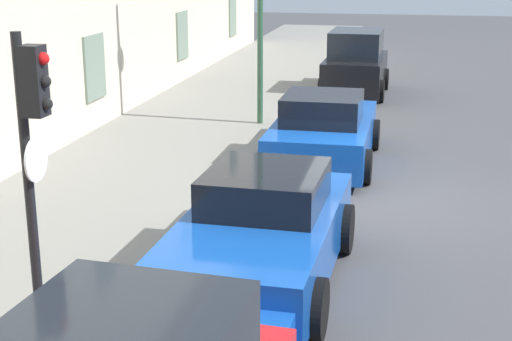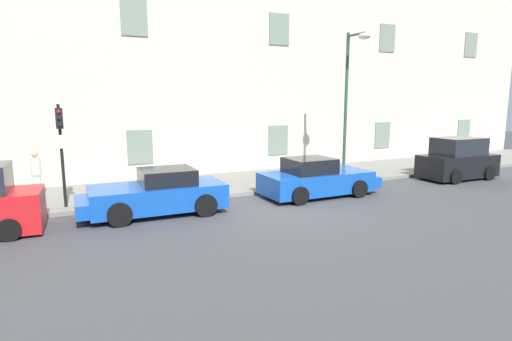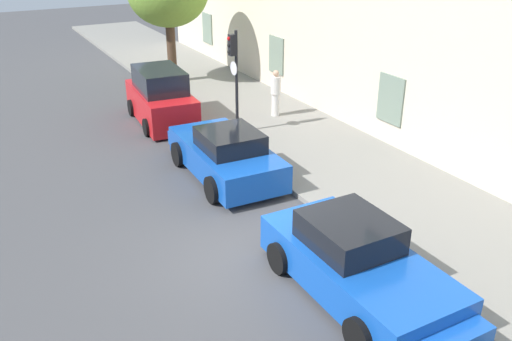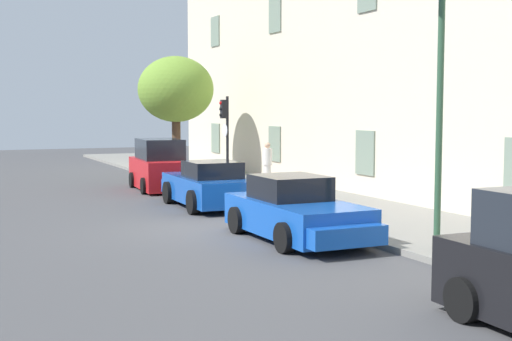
{
  "view_description": "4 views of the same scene",
  "coord_description": "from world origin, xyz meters",
  "px_view_note": "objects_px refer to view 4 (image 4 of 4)",
  "views": [
    {
      "loc": [
        -13.07,
        -0.48,
        4.24
      ],
      "look_at": [
        -1.78,
        1.85,
        0.88
      ],
      "focal_mm": 53.45,
      "sensor_mm": 36.0,
      "label": 1
    },
    {
      "loc": [
        -6.95,
        -11.92,
        3.7
      ],
      "look_at": [
        -0.67,
        0.89,
        1.25
      ],
      "focal_mm": 29.43,
      "sensor_mm": 36.0,
      "label": 2
    },
    {
      "loc": [
        8.77,
        -4.65,
        6.63
      ],
      "look_at": [
        -1.4,
        0.91,
        1.3
      ],
      "focal_mm": 38.28,
      "sensor_mm": 36.0,
      "label": 3
    },
    {
      "loc": [
        16.48,
        -6.39,
        3.03
      ],
      "look_at": [
        0.75,
        0.8,
        1.54
      ],
      "focal_mm": 49.24,
      "sensor_mm": 36.0,
      "label": 4
    }
  ],
  "objects_px": {
    "traffic_light": "(225,127)",
    "pedestrian_admiring": "(267,164)",
    "street_lamp": "(426,40)",
    "hatchback_distant": "(160,167)",
    "sportscar_yellow_flank": "(299,214)",
    "sportscar_red_lead": "(207,186)",
    "tree_near_kerb": "(176,90)"
  },
  "relations": [
    {
      "from": "hatchback_distant",
      "to": "tree_near_kerb",
      "type": "distance_m",
      "value": 5.87
    },
    {
      "from": "hatchback_distant",
      "to": "sportscar_yellow_flank",
      "type": "bearing_deg",
      "value": -0.5
    },
    {
      "from": "traffic_light",
      "to": "pedestrian_admiring",
      "type": "bearing_deg",
      "value": 112.5
    },
    {
      "from": "street_lamp",
      "to": "sportscar_yellow_flank",
      "type": "bearing_deg",
      "value": -150.35
    },
    {
      "from": "pedestrian_admiring",
      "to": "street_lamp",
      "type": "bearing_deg",
      "value": -10.72
    },
    {
      "from": "sportscar_red_lead",
      "to": "pedestrian_admiring",
      "type": "xyz_separation_m",
      "value": [
        -3.4,
        3.71,
        0.35
      ]
    },
    {
      "from": "traffic_light",
      "to": "street_lamp",
      "type": "distance_m",
      "value": 11.68
    },
    {
      "from": "pedestrian_admiring",
      "to": "sportscar_red_lead",
      "type": "bearing_deg",
      "value": -47.54
    },
    {
      "from": "sportscar_red_lead",
      "to": "traffic_light",
      "type": "bearing_deg",
      "value": 147.1
    },
    {
      "from": "sportscar_yellow_flank",
      "to": "tree_near_kerb",
      "type": "bearing_deg",
      "value": 172.01
    },
    {
      "from": "hatchback_distant",
      "to": "pedestrian_admiring",
      "type": "relative_size",
      "value": 2.38
    },
    {
      "from": "hatchback_distant",
      "to": "pedestrian_admiring",
      "type": "xyz_separation_m",
      "value": [
        1.7,
        3.73,
        0.13
      ]
    },
    {
      "from": "pedestrian_admiring",
      "to": "traffic_light",
      "type": "bearing_deg",
      "value": -67.5
    },
    {
      "from": "hatchback_distant",
      "to": "sportscar_red_lead",
      "type": "bearing_deg",
      "value": 0.24
    },
    {
      "from": "hatchback_distant",
      "to": "traffic_light",
      "type": "xyz_separation_m",
      "value": [
        2.55,
        1.66,
        1.58
      ]
    },
    {
      "from": "sportscar_yellow_flank",
      "to": "pedestrian_admiring",
      "type": "xyz_separation_m",
      "value": [
        -9.73,
        3.83,
        0.37
      ]
    },
    {
      "from": "sportscar_red_lead",
      "to": "pedestrian_admiring",
      "type": "distance_m",
      "value": 5.04
    },
    {
      "from": "tree_near_kerb",
      "to": "pedestrian_admiring",
      "type": "xyz_separation_m",
      "value": [
        6.21,
        1.59,
        -2.95
      ]
    },
    {
      "from": "street_lamp",
      "to": "pedestrian_admiring",
      "type": "xyz_separation_m",
      "value": [
        -12.36,
        2.34,
        -3.46
      ]
    },
    {
      "from": "street_lamp",
      "to": "pedestrian_admiring",
      "type": "distance_m",
      "value": 13.04
    },
    {
      "from": "traffic_light",
      "to": "pedestrian_admiring",
      "type": "distance_m",
      "value": 2.67
    },
    {
      "from": "street_lamp",
      "to": "tree_near_kerb",
      "type": "bearing_deg",
      "value": 177.7
    },
    {
      "from": "hatchback_distant",
      "to": "tree_near_kerb",
      "type": "xyz_separation_m",
      "value": [
        -4.51,
        2.14,
        3.08
      ]
    },
    {
      "from": "sportscar_yellow_flank",
      "to": "sportscar_red_lead",
      "type": "bearing_deg",
      "value": 178.9
    },
    {
      "from": "tree_near_kerb",
      "to": "pedestrian_admiring",
      "type": "bearing_deg",
      "value": 14.4
    },
    {
      "from": "traffic_light",
      "to": "street_lamp",
      "type": "height_order",
      "value": "street_lamp"
    },
    {
      "from": "hatchback_distant",
      "to": "traffic_light",
      "type": "height_order",
      "value": "traffic_light"
    },
    {
      "from": "hatchback_distant",
      "to": "pedestrian_admiring",
      "type": "distance_m",
      "value": 4.1
    },
    {
      "from": "sportscar_yellow_flank",
      "to": "traffic_light",
      "type": "height_order",
      "value": "traffic_light"
    },
    {
      "from": "tree_near_kerb",
      "to": "traffic_light",
      "type": "relative_size",
      "value": 1.57
    },
    {
      "from": "sportscar_yellow_flank",
      "to": "tree_near_kerb",
      "type": "relative_size",
      "value": 0.87
    },
    {
      "from": "sportscar_red_lead",
      "to": "pedestrian_admiring",
      "type": "bearing_deg",
      "value": 132.46
    }
  ]
}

